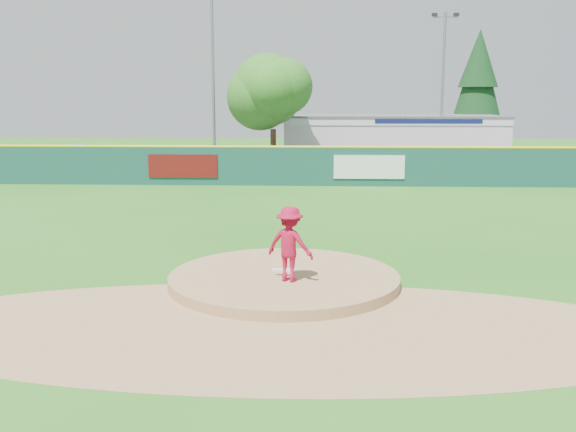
{
  "coord_description": "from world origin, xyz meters",
  "views": [
    {
      "loc": [
        0.79,
        -14.81,
        4.34
      ],
      "look_at": [
        0.0,
        2.0,
        1.3
      ],
      "focal_mm": 40.0,
      "sensor_mm": 36.0,
      "label": 1
    }
  ],
  "objects_px": {
    "playground_slide": "(75,159)",
    "light_pole_left": "(213,73)",
    "pitcher": "(290,244)",
    "light_pole_right": "(443,82)",
    "van": "(272,162)",
    "deciduous_tree": "(273,97)",
    "conifer_tree": "(478,85)",
    "pool_building_grp": "(390,138)"
  },
  "relations": [
    {
      "from": "playground_slide",
      "to": "deciduous_tree",
      "type": "relative_size",
      "value": 0.43
    },
    {
      "from": "playground_slide",
      "to": "light_pole_left",
      "type": "relative_size",
      "value": 0.29
    },
    {
      "from": "conifer_tree",
      "to": "light_pole_right",
      "type": "distance_m",
      "value": 8.06
    },
    {
      "from": "conifer_tree",
      "to": "light_pole_left",
      "type": "relative_size",
      "value": 0.86
    },
    {
      "from": "deciduous_tree",
      "to": "light_pole_right",
      "type": "height_order",
      "value": "light_pole_right"
    },
    {
      "from": "pitcher",
      "to": "deciduous_tree",
      "type": "distance_m",
      "value": 25.89
    },
    {
      "from": "van",
      "to": "light_pole_left",
      "type": "xyz_separation_m",
      "value": [
        -4.07,
        4.17,
        5.27
      ]
    },
    {
      "from": "pitcher",
      "to": "deciduous_tree",
      "type": "relative_size",
      "value": 0.24
    },
    {
      "from": "van",
      "to": "conifer_tree",
      "type": "bearing_deg",
      "value": -33.23
    },
    {
      "from": "deciduous_tree",
      "to": "light_pole_left",
      "type": "bearing_deg",
      "value": 153.43
    },
    {
      "from": "conifer_tree",
      "to": "deciduous_tree",
      "type": "bearing_deg",
      "value": -143.75
    },
    {
      "from": "pitcher",
      "to": "light_pole_right",
      "type": "bearing_deg",
      "value": -82.9
    },
    {
      "from": "pitcher",
      "to": "playground_slide",
      "type": "relative_size",
      "value": 0.55
    },
    {
      "from": "playground_slide",
      "to": "conifer_tree",
      "type": "bearing_deg",
      "value": 26.45
    },
    {
      "from": "light_pole_left",
      "to": "playground_slide",
      "type": "bearing_deg",
      "value": -150.92
    },
    {
      "from": "van",
      "to": "playground_slide",
      "type": "distance_m",
      "value": 11.74
    },
    {
      "from": "conifer_tree",
      "to": "light_pole_right",
      "type": "height_order",
      "value": "light_pole_right"
    },
    {
      "from": "conifer_tree",
      "to": "playground_slide",
      "type": "bearing_deg",
      "value": -153.55
    },
    {
      "from": "light_pole_left",
      "to": "light_pole_right",
      "type": "xyz_separation_m",
      "value": [
        15.0,
        2.0,
        -0.51
      ]
    },
    {
      "from": "deciduous_tree",
      "to": "pitcher",
      "type": "bearing_deg",
      "value": -85.16
    },
    {
      "from": "playground_slide",
      "to": "light_pole_right",
      "type": "xyz_separation_m",
      "value": [
        22.67,
        6.27,
        4.66
      ]
    },
    {
      "from": "deciduous_tree",
      "to": "light_pole_right",
      "type": "distance_m",
      "value": 11.75
    },
    {
      "from": "playground_slide",
      "to": "conifer_tree",
      "type": "height_order",
      "value": "conifer_tree"
    },
    {
      "from": "pool_building_grp",
      "to": "conifer_tree",
      "type": "xyz_separation_m",
      "value": [
        7.0,
        4.01,
        3.88
      ]
    },
    {
      "from": "conifer_tree",
      "to": "light_pole_right",
      "type": "bearing_deg",
      "value": -119.74
    },
    {
      "from": "pitcher",
      "to": "conifer_tree",
      "type": "bearing_deg",
      "value": -85.6
    },
    {
      "from": "deciduous_tree",
      "to": "light_pole_right",
      "type": "xyz_separation_m",
      "value": [
        11.0,
        4.0,
        0.99
      ]
    },
    {
      "from": "playground_slide",
      "to": "pitcher",
      "type": "bearing_deg",
      "value": -59.3
    },
    {
      "from": "van",
      "to": "deciduous_tree",
      "type": "xyz_separation_m",
      "value": [
        -0.07,
        2.17,
        3.77
      ]
    },
    {
      "from": "pitcher",
      "to": "light_pole_right",
      "type": "relative_size",
      "value": 0.17
    },
    {
      "from": "pitcher",
      "to": "light_pole_right",
      "type": "distance_m",
      "value": 31.18
    },
    {
      "from": "van",
      "to": "playground_slide",
      "type": "xyz_separation_m",
      "value": [
        -11.74,
        -0.09,
        0.1
      ]
    },
    {
      "from": "van",
      "to": "deciduous_tree",
      "type": "distance_m",
      "value": 4.35
    },
    {
      "from": "deciduous_tree",
      "to": "conifer_tree",
      "type": "xyz_separation_m",
      "value": [
        15.0,
        11.0,
        0.99
      ]
    },
    {
      "from": "pool_building_grp",
      "to": "conifer_tree",
      "type": "distance_m",
      "value": 8.95
    },
    {
      "from": "van",
      "to": "conifer_tree",
      "type": "relative_size",
      "value": 0.58
    },
    {
      "from": "playground_slide",
      "to": "van",
      "type": "bearing_deg",
      "value": 0.45
    },
    {
      "from": "playground_slide",
      "to": "light_pole_left",
      "type": "height_order",
      "value": "light_pole_left"
    },
    {
      "from": "playground_slide",
      "to": "deciduous_tree",
      "type": "distance_m",
      "value": 12.44
    },
    {
      "from": "pool_building_grp",
      "to": "light_pole_left",
      "type": "bearing_deg",
      "value": -157.4
    },
    {
      "from": "deciduous_tree",
      "to": "light_pole_right",
      "type": "bearing_deg",
      "value": 19.98
    },
    {
      "from": "deciduous_tree",
      "to": "light_pole_left",
      "type": "height_order",
      "value": "light_pole_left"
    }
  ]
}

